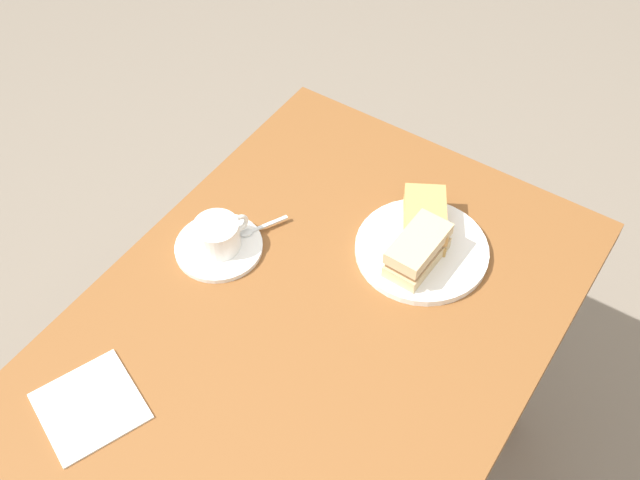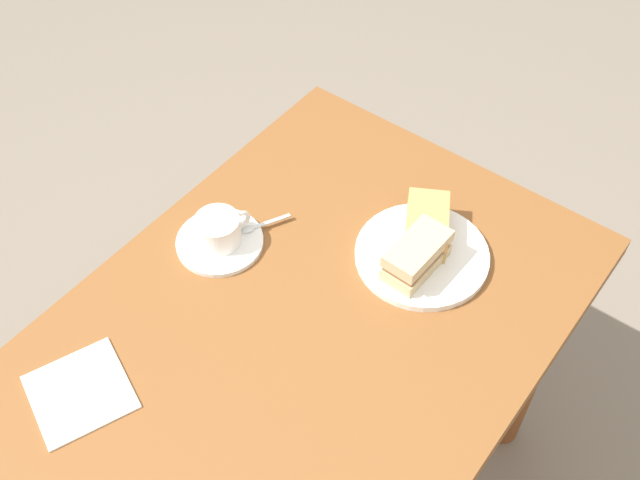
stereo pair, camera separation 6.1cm
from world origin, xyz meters
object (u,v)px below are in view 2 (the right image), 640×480
object	(u,v)px
napkin	(80,392)
sandwich_plate	(422,255)
sandwich_front	(417,255)
spoon	(258,226)
sandwich_back	(427,225)
coffee_saucer	(220,242)
coffee_cup	(219,229)
dining_table	(281,394)

from	to	relation	value
napkin	sandwich_plate	bearing A→B (deg)	153.44
sandwich_front	spoon	xyz separation A→B (m)	(0.10, -0.29, -0.03)
sandwich_back	coffee_saucer	world-z (taller)	sandwich_back
sandwich_back	napkin	size ratio (longest dim) A/B	1.03
napkin	coffee_cup	bearing A→B (deg)	-175.10
dining_table	napkin	size ratio (longest dim) A/B	7.87
dining_table	spoon	distance (m)	0.31
dining_table	sandwich_front	xyz separation A→B (m)	(-0.28, 0.09, 0.19)
sandwich_front	sandwich_back	size ratio (longest dim) A/B	0.86
sandwich_plate	sandwich_front	distance (m)	0.05
sandwich_plate	sandwich_back	size ratio (longest dim) A/B	1.59
sandwich_front	coffee_saucer	distance (m)	0.36
dining_table	sandwich_front	size ratio (longest dim) A/B	8.91
sandwich_plate	sandwich_front	world-z (taller)	sandwich_front
dining_table	coffee_cup	xyz separation A→B (m)	(-0.12, -0.23, 0.19)
sandwich_back	napkin	xyz separation A→B (m)	(0.61, -0.26, -0.04)
coffee_saucer	coffee_cup	size ratio (longest dim) A/B	1.53
dining_table	coffee_cup	bearing A→B (deg)	-116.61
sandwich_front	sandwich_plate	bearing A→B (deg)	-168.76
spoon	napkin	distance (m)	0.44
coffee_saucer	spoon	bearing A→B (deg)	152.64
dining_table	spoon	xyz separation A→B (m)	(-0.18, -0.20, 0.16)
sandwich_plate	napkin	size ratio (longest dim) A/B	1.64
sandwich_front	coffee_saucer	world-z (taller)	sandwich_front
sandwich_back	sandwich_front	bearing A→B (deg)	19.22
coffee_saucer	sandwich_plate	bearing A→B (deg)	122.32
sandwich_back	spoon	xyz separation A→B (m)	(0.17, -0.26, -0.03)
sandwich_front	spoon	world-z (taller)	sandwich_front
spoon	napkin	bearing A→B (deg)	-0.39
sandwich_front	dining_table	bearing A→B (deg)	-17.75
coffee_cup	dining_table	bearing A→B (deg)	63.39
sandwich_front	spoon	bearing A→B (deg)	-71.47
dining_table	napkin	bearing A→B (deg)	-38.54
coffee_saucer	napkin	distance (m)	0.37
coffee_saucer	coffee_cup	xyz separation A→B (m)	(-0.00, 0.00, 0.04)
sandwich_front	coffee_cup	world-z (taller)	sandwich_front
sandwich_front	coffee_cup	distance (m)	0.36
dining_table	sandwich_back	distance (m)	0.41
dining_table	coffee_saucer	distance (m)	0.30
coffee_cup	spoon	size ratio (longest dim) A/B	1.15
sandwich_back	napkin	distance (m)	0.67
dining_table	coffee_saucer	world-z (taller)	coffee_saucer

